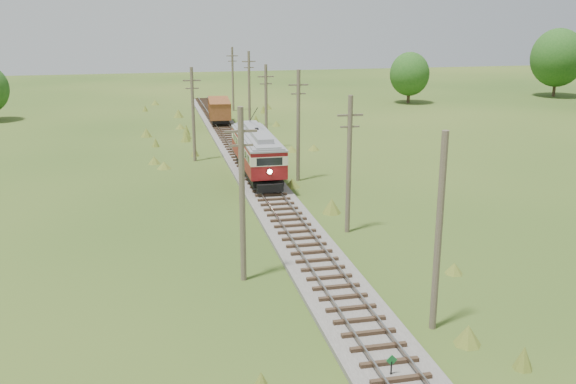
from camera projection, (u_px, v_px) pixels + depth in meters
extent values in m
cube|color=#605B54|center=(254.00, 172.00, 54.73)|extent=(3.60, 96.00, 0.25)
cube|color=#726659|center=(245.00, 169.00, 54.48)|extent=(0.08, 96.00, 0.17)
cube|color=#726659|center=(262.00, 168.00, 54.78)|extent=(0.08, 96.00, 0.17)
cube|color=#2D2116|center=(254.00, 170.00, 54.67)|extent=(2.40, 96.00, 0.16)
cylinder|color=black|center=(391.00, 371.00, 24.08)|extent=(0.06, 0.06, 0.80)
cube|color=#19732F|center=(392.00, 360.00, 23.96)|extent=(0.45, 0.03, 0.45)
cube|color=black|center=(257.00, 168.00, 52.64)|extent=(2.51, 10.85, 0.44)
cube|color=maroon|center=(257.00, 156.00, 52.37)|extent=(2.94, 11.79, 1.08)
cube|color=beige|center=(257.00, 146.00, 52.13)|extent=(2.97, 11.85, 0.69)
cube|color=black|center=(257.00, 146.00, 52.13)|extent=(2.98, 11.33, 0.54)
cube|color=maroon|center=(257.00, 140.00, 52.00)|extent=(2.94, 11.79, 0.29)
cube|color=gray|center=(257.00, 136.00, 51.91)|extent=(2.99, 11.91, 0.37)
cube|color=gray|center=(257.00, 132.00, 51.82)|extent=(1.38, 8.83, 0.39)
sphere|color=#FFF2BF|center=(270.00, 172.00, 46.72)|extent=(0.35, 0.35, 0.35)
cylinder|color=black|center=(253.00, 115.00, 53.18)|extent=(0.14, 4.56, 1.89)
cylinder|color=black|center=(257.00, 182.00, 48.32)|extent=(0.13, 0.79, 0.78)
cylinder|color=black|center=(276.00, 181.00, 48.60)|extent=(0.13, 0.79, 0.78)
cylinder|color=black|center=(241.00, 157.00, 56.70)|extent=(0.13, 0.79, 0.78)
cylinder|color=black|center=(258.00, 156.00, 56.98)|extent=(0.13, 0.79, 0.78)
cube|color=black|center=(220.00, 118.00, 77.94)|extent=(2.38, 6.78, 0.46)
cube|color=brown|center=(219.00, 108.00, 77.63)|extent=(2.91, 7.55, 1.85)
cube|color=brown|center=(219.00, 100.00, 77.36)|extent=(2.97, 7.70, 0.11)
cylinder|color=black|center=(215.00, 120.00, 75.72)|extent=(0.16, 0.75, 0.74)
cylinder|color=black|center=(226.00, 120.00, 75.91)|extent=(0.16, 0.75, 0.74)
cylinder|color=black|center=(213.00, 115.00, 79.94)|extent=(0.16, 0.75, 0.74)
cylinder|color=black|center=(224.00, 114.00, 80.14)|extent=(0.16, 0.75, 0.74)
cone|color=gray|center=(255.00, 138.00, 67.58)|extent=(2.83, 2.83, 1.06)
cone|color=gray|center=(263.00, 141.00, 66.95)|extent=(1.59, 1.59, 0.62)
cylinder|color=brown|center=(439.00, 234.00, 26.96)|extent=(0.30, 0.30, 8.80)
cylinder|color=brown|center=(349.00, 165.00, 39.24)|extent=(0.30, 0.30, 8.60)
cube|color=brown|center=(350.00, 115.00, 38.40)|extent=(1.60, 0.12, 0.12)
cube|color=brown|center=(350.00, 127.00, 38.59)|extent=(1.20, 0.10, 0.10)
cylinder|color=brown|center=(298.00, 126.00, 51.38)|extent=(0.30, 0.30, 9.00)
cube|color=brown|center=(298.00, 85.00, 50.48)|extent=(1.60, 0.12, 0.12)
cube|color=brown|center=(298.00, 94.00, 50.67)|extent=(1.20, 0.10, 0.10)
cylinder|color=brown|center=(266.00, 107.00, 63.63)|extent=(0.30, 0.30, 8.40)
cube|color=brown|center=(266.00, 77.00, 62.81)|extent=(1.60, 0.12, 0.12)
cube|color=brown|center=(266.00, 84.00, 63.01)|extent=(1.20, 0.10, 0.10)
cylinder|color=brown|center=(249.00, 89.00, 75.86)|extent=(0.30, 0.30, 8.90)
cube|color=brown|center=(249.00, 61.00, 74.97)|extent=(1.60, 0.12, 0.12)
cube|color=brown|center=(249.00, 68.00, 75.16)|extent=(1.20, 0.10, 0.10)
cylinder|color=brown|center=(233.00, 79.00, 88.06)|extent=(0.30, 0.30, 8.70)
cube|color=brown|center=(232.00, 56.00, 87.20)|extent=(1.60, 0.12, 0.12)
cube|color=brown|center=(232.00, 61.00, 87.39)|extent=(1.20, 0.10, 0.10)
cylinder|color=brown|center=(242.00, 196.00, 31.99)|extent=(0.30, 0.30, 9.00)
cube|color=brown|center=(241.00, 131.00, 31.09)|extent=(1.60, 0.12, 0.12)
cube|color=brown|center=(241.00, 145.00, 31.29)|extent=(1.20, 0.10, 0.10)
cylinder|color=brown|center=(193.00, 115.00, 58.29)|extent=(0.30, 0.30, 8.60)
cube|color=brown|center=(192.00, 81.00, 57.44)|extent=(1.60, 0.12, 0.12)
cube|color=brown|center=(192.00, 88.00, 57.63)|extent=(1.20, 0.10, 0.10)
cylinder|color=#38281C|center=(555.00, 85.00, 103.48)|extent=(0.50, 0.50, 3.60)
ellipsoid|color=#1E5018|center=(558.00, 58.00, 102.28)|extent=(8.40, 8.40, 9.24)
cylinder|color=#38281C|center=(408.00, 95.00, 96.35)|extent=(0.50, 0.50, 2.52)
ellipsoid|color=#1E5018|center=(410.00, 74.00, 95.51)|extent=(5.88, 5.88, 6.47)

